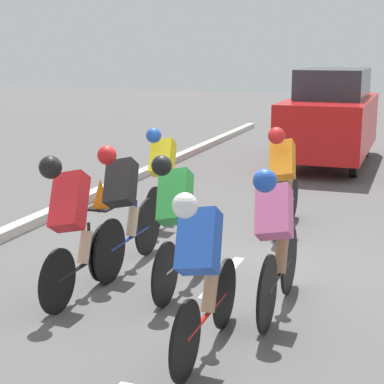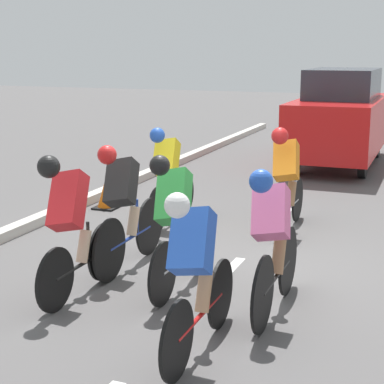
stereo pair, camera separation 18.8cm
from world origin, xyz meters
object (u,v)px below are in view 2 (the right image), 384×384
(cyclist_black, at_px, (124,205))
(cyclist_blue, at_px, (195,269))
(cyclist_red, at_px, (71,221))
(cyclist_yellow, at_px, (168,173))
(support_car, at_px, (340,117))
(cyclist_orange, at_px, (287,176))
(traffic_cone, at_px, (106,194))
(cyclist_green, at_px, (176,219))
(cyclist_pink, at_px, (273,239))

(cyclist_black, xyz_separation_m, cyclist_blue, (-1.52, 1.72, -0.02))
(cyclist_red, xyz_separation_m, cyclist_blue, (-1.63, 0.75, -0.05))
(cyclist_yellow, height_order, support_car, support_car)
(cyclist_orange, distance_m, cyclist_blue, 3.93)
(traffic_cone, bearing_deg, cyclist_orange, 175.21)
(cyclist_orange, bearing_deg, cyclist_green, 77.77)
(cyclist_blue, bearing_deg, cyclist_black, -48.47)
(cyclist_red, bearing_deg, cyclist_orange, -114.97)
(cyclist_yellow, bearing_deg, cyclist_orange, -171.28)
(cyclist_black, xyz_separation_m, cyclist_yellow, (0.30, -1.96, -0.01))
(cyclist_red, bearing_deg, cyclist_yellow, -86.21)
(cyclist_blue, height_order, traffic_cone, cyclist_blue)
(traffic_cone, bearing_deg, cyclist_green, 130.09)
(cyclist_red, relative_size, cyclist_yellow, 0.95)
(cyclist_orange, relative_size, cyclist_pink, 0.98)
(cyclist_pink, relative_size, cyclist_blue, 1.02)
(cyclist_black, height_order, cyclist_blue, cyclist_black)
(cyclist_green, relative_size, cyclist_yellow, 1.01)
(cyclist_black, height_order, support_car, support_car)
(cyclist_red, distance_m, traffic_cone, 3.79)
(cyclist_orange, height_order, cyclist_black, cyclist_orange)
(cyclist_blue, bearing_deg, cyclist_orange, -87.92)
(cyclist_red, xyz_separation_m, cyclist_yellow, (0.19, -2.93, -0.05))
(cyclist_orange, bearing_deg, cyclist_blue, 92.08)
(support_car, distance_m, traffic_cone, 6.15)
(cyclist_pink, bearing_deg, cyclist_orange, -79.62)
(cyclist_orange, xyz_separation_m, cyclist_green, (0.57, 2.62, -0.02))
(cyclist_orange, xyz_separation_m, cyclist_blue, (-0.14, 3.93, -0.04))
(cyclist_green, bearing_deg, cyclist_yellow, -64.80)
(cyclist_pink, distance_m, cyclist_blue, 1.12)
(cyclist_blue, distance_m, support_car, 9.57)
(cyclist_orange, relative_size, cyclist_black, 0.97)
(cyclist_pink, height_order, support_car, support_car)
(cyclist_orange, bearing_deg, support_car, -88.76)
(cyclist_pink, bearing_deg, cyclist_red, 8.55)
(cyclist_yellow, xyz_separation_m, traffic_cone, (1.30, -0.51, -0.52))
(cyclist_pink, relative_size, cyclist_black, 0.99)
(cyclist_blue, xyz_separation_m, traffic_cone, (3.12, -4.18, -0.51))
(cyclist_green, bearing_deg, cyclist_red, 31.85)
(cyclist_black, bearing_deg, cyclist_orange, -121.89)
(cyclist_pink, relative_size, traffic_cone, 3.51)
(cyclist_blue, height_order, cyclist_green, cyclist_green)
(cyclist_red, bearing_deg, cyclist_green, -148.15)
(cyclist_black, bearing_deg, cyclist_yellow, -81.29)
(support_car, bearing_deg, cyclist_black, 80.90)
(cyclist_orange, height_order, cyclist_green, cyclist_orange)
(traffic_cone, bearing_deg, cyclist_red, 113.55)
(support_car, height_order, traffic_cone, support_car)
(cyclist_pink, height_order, cyclist_green, cyclist_green)
(cyclist_black, height_order, cyclist_yellow, cyclist_black)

